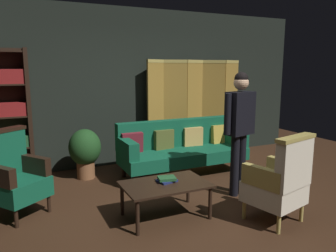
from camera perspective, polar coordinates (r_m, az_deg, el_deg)
The scene contains 11 objects.
ground_plane at distance 4.20m, azimuth 4.79°, elevation -14.66°, with size 10.00×10.00×0.00m, color #331E11.
back_wall at distance 6.07m, azimuth -6.67°, elevation 6.70°, with size 7.20×0.10×2.80m, color black.
folding_screen at distance 6.49m, azimuth 4.68°, elevation 3.28°, with size 2.14×0.29×1.90m.
velvet_couch at distance 5.51m, azimuth 2.29°, elevation -3.53°, with size 2.12×0.78×0.88m.
coffee_table at distance 3.92m, azimuth -0.43°, elevation -10.56°, with size 1.00×0.64×0.42m.
armchair_gilt_accent at distance 3.97m, azimuth 18.80°, elevation -9.09°, with size 0.70×0.70×1.04m.
armchair_wing_left at distance 4.36m, azimuth -25.17°, elevation -7.79°, with size 0.81×0.81×1.04m.
standing_figure at distance 4.55m, azimuth 12.32°, elevation 0.62°, with size 0.58×0.30×1.70m.
potted_plant at distance 5.40m, azimuth -14.22°, elevation -4.08°, with size 0.51×0.51×0.80m.
book_navy_cloth at distance 3.96m, azimuth -0.21°, elevation -9.46°, with size 0.21×0.17×0.02m, color navy.
book_green_cloth at distance 3.95m, azimuth -0.21°, elevation -9.07°, with size 0.20×0.16×0.03m, color #1E4C28.
Camera 1 is at (-1.92, -3.29, 1.76)m, focal length 35.10 mm.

